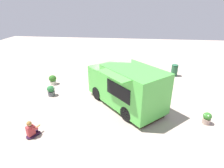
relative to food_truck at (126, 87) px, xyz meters
The scene contains 7 objects.
ground_plane 2.41m from the food_truck, 119.35° to the left, with size 40.00×40.00×0.00m, color #B39F91.
food_truck is the anchor object (origin of this frame).
person_customer 5.38m from the food_truck, 141.40° to the right, with size 0.65×0.80×0.84m.
planter_flowering_near 5.06m from the food_truck, behind, with size 0.48×0.48×0.69m.
planter_flowering_far 6.16m from the food_truck, 156.11° to the left, with size 0.55×0.55×0.69m.
planter_flowering_side 4.48m from the food_truck, 17.86° to the right, with size 0.41×0.41×0.62m.
trash_bin 6.54m from the food_truck, 54.32° to the left, with size 0.53×0.53×0.99m.
Camera 1 is at (1.34, -11.48, 5.72)m, focal length 29.58 mm.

